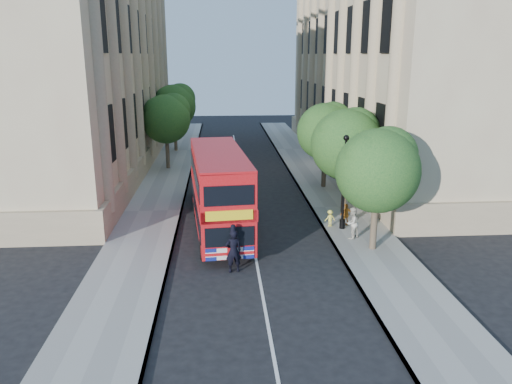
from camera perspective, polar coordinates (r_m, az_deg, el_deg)
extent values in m
plane|color=black|center=(21.61, 0.45, -10.11)|extent=(120.00, 120.00, 0.00)
cube|color=gray|center=(31.71, 9.41, -1.76)|extent=(3.50, 80.00, 0.12)
cube|color=gray|center=(31.14, -11.66, -2.20)|extent=(3.50, 80.00, 0.12)
cube|color=tan|center=(46.08, 15.88, 14.47)|extent=(12.00, 38.00, 18.00)
cube|color=tan|center=(45.13, -20.49, 14.09)|extent=(12.00, 38.00, 18.00)
cylinder|color=#473828|center=(24.90, 13.35, -3.47)|extent=(0.32, 0.32, 2.86)
sphere|color=#17451D|center=(24.20, 13.72, 2.36)|extent=(4.00, 4.00, 4.00)
sphere|color=#17451D|center=(24.63, 14.87, 4.06)|extent=(2.80, 2.80, 2.80)
sphere|color=#17451D|center=(23.66, 12.86, 3.42)|extent=(2.60, 2.60, 2.60)
cylinder|color=#473828|center=(30.40, 10.05, 0.28)|extent=(0.32, 0.32, 2.99)
sphere|color=#17451D|center=(29.81, 10.29, 5.33)|extent=(4.20, 4.20, 4.20)
sphere|color=#17451D|center=(30.24, 11.28, 6.73)|extent=(2.94, 2.94, 2.94)
sphere|color=#17451D|center=(29.32, 9.54, 6.27)|extent=(2.73, 2.73, 2.73)
cylinder|color=#473828|center=(36.08, 7.77, 2.69)|extent=(0.32, 0.32, 2.90)
sphere|color=#17451D|center=(35.60, 7.93, 6.84)|extent=(4.00, 4.00, 4.00)
sphere|color=#17451D|center=(36.03, 8.78, 7.97)|extent=(2.80, 2.80, 2.80)
sphere|color=#17451D|center=(35.14, 7.25, 7.62)|extent=(2.60, 2.60, 2.60)
cylinder|color=#473828|center=(42.40, -10.08, 4.56)|extent=(0.32, 0.32, 2.99)
sphere|color=#17451D|center=(41.98, -10.26, 8.20)|extent=(4.00, 4.00, 4.00)
sphere|color=#17451D|center=(42.24, -9.43, 9.21)|extent=(2.80, 2.80, 2.80)
sphere|color=#17451D|center=(41.68, -11.03, 8.87)|extent=(2.60, 2.60, 2.60)
cylinder|color=#473828|center=(50.23, -9.19, 6.37)|extent=(0.32, 0.32, 3.17)
sphere|color=#17451D|center=(49.87, -9.33, 9.64)|extent=(4.20, 4.20, 4.20)
sphere|color=#17451D|center=(50.15, -8.64, 10.53)|extent=(2.94, 2.94, 2.94)
sphere|color=#17451D|center=(49.57, -9.98, 10.25)|extent=(2.73, 2.73, 2.73)
cylinder|color=black|center=(27.75, 9.82, -3.62)|extent=(0.30, 0.30, 0.50)
cylinder|color=black|center=(27.11, 10.03, 0.89)|extent=(0.14, 0.14, 5.00)
sphere|color=black|center=(26.60, 10.28, 6.10)|extent=(0.32, 0.32, 0.32)
cube|color=#B20C10|center=(26.38, -4.22, 0.22)|extent=(3.35, 9.65, 3.94)
cube|color=black|center=(26.62, -4.19, -1.59)|extent=(3.36, 9.06, 0.90)
cube|color=black|center=(26.13, -4.27, 2.38)|extent=(3.36, 9.06, 0.90)
cube|color=yellow|center=(21.83, -3.07, -2.68)|extent=(2.09, 0.27, 0.45)
cylinder|color=black|center=(23.75, -6.10, -6.46)|extent=(0.37, 1.02, 1.00)
cylinder|color=black|center=(23.96, -0.69, -6.17)|extent=(0.37, 1.02, 1.00)
cylinder|color=black|center=(29.86, -6.86, -1.87)|extent=(0.37, 1.02, 1.00)
cylinder|color=black|center=(30.02, -2.57, -1.67)|extent=(0.37, 1.02, 1.00)
cube|color=black|center=(30.85, -4.91, 0.50)|extent=(2.21, 2.02, 2.18)
cube|color=black|center=(29.93, -4.82, 0.55)|extent=(1.87, 0.23, 0.73)
cube|color=black|center=(33.01, -5.16, 1.86)|extent=(2.31, 3.47, 2.60)
cube|color=black|center=(32.72, -5.05, -0.51)|extent=(2.22, 5.11, 0.26)
cylinder|color=black|center=(30.98, -6.59, -1.38)|extent=(0.29, 0.85, 0.83)
cylinder|color=black|center=(31.08, -3.14, -1.24)|extent=(0.29, 0.85, 0.83)
cylinder|color=black|center=(34.28, -6.78, 0.27)|extent=(0.29, 0.85, 0.83)
cylinder|color=black|center=(34.37, -3.66, 0.38)|extent=(0.29, 0.85, 0.83)
imported|color=black|center=(22.08, -2.59, -6.77)|extent=(0.80, 0.61, 1.96)
imported|color=beige|center=(26.17, 10.93, -3.49)|extent=(1.03, 1.01, 1.67)
imported|color=orange|center=(28.16, 10.25, -2.56)|extent=(0.78, 0.47, 1.24)
imported|color=#EDE550|center=(27.91, 8.45, -2.97)|extent=(0.66, 0.47, 0.93)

